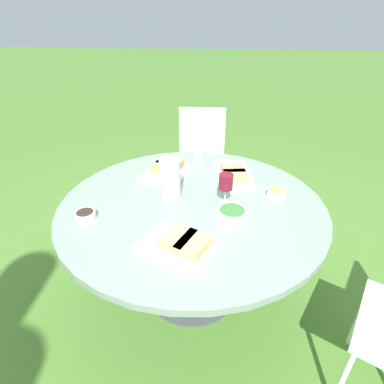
% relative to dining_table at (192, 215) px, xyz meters
% --- Properties ---
extents(ground_plane, '(40.00, 40.00, 0.00)m').
position_rel_dining_table_xyz_m(ground_plane, '(0.00, 0.00, -0.61)').
color(ground_plane, '#4C7A2D').
extents(dining_table, '(1.48, 1.48, 0.71)m').
position_rel_dining_table_xyz_m(dining_table, '(0.00, 0.00, 0.00)').
color(dining_table, '#4C4C51').
rests_on(dining_table, ground_plane).
extents(chair_near_right, '(0.45, 0.43, 0.89)m').
position_rel_dining_table_xyz_m(chair_near_right, '(0.04, -1.26, -0.09)').
color(chair_near_right, white).
rests_on(chair_near_right, ground_plane).
extents(water_pitcher, '(0.13, 0.12, 0.23)m').
position_rel_dining_table_xyz_m(water_pitcher, '(0.13, -0.05, 0.21)').
color(water_pitcher, silver).
rests_on(water_pitcher, dining_table).
extents(wine_glass, '(0.08, 0.08, 0.18)m').
position_rel_dining_table_xyz_m(wine_glass, '(-0.18, 0.01, 0.23)').
color(wine_glass, silver).
rests_on(wine_glass, dining_table).
extents(platter_bread_main, '(0.33, 0.37, 0.07)m').
position_rel_dining_table_xyz_m(platter_bread_main, '(0.21, -0.34, 0.12)').
color(platter_bread_main, white).
rests_on(platter_bread_main, dining_table).
extents(platter_charcuterie, '(0.40, 0.35, 0.07)m').
position_rel_dining_table_xyz_m(platter_charcuterie, '(0.00, 0.41, 0.12)').
color(platter_charcuterie, white).
rests_on(platter_charcuterie, dining_table).
extents(platter_sandwich_side, '(0.28, 0.42, 0.06)m').
position_rel_dining_table_xyz_m(platter_sandwich_side, '(-0.24, -0.33, 0.12)').
color(platter_sandwich_side, white).
rests_on(platter_sandwich_side, dining_table).
extents(bowl_fries, '(0.10, 0.10, 0.04)m').
position_rel_dining_table_xyz_m(bowl_fries, '(-0.48, -0.11, 0.12)').
color(bowl_fries, white).
rests_on(bowl_fries, dining_table).
extents(bowl_salad, '(0.16, 0.16, 0.05)m').
position_rel_dining_table_xyz_m(bowl_salad, '(-0.22, 0.14, 0.12)').
color(bowl_salad, white).
rests_on(bowl_salad, dining_table).
extents(bowl_olives, '(0.11, 0.11, 0.04)m').
position_rel_dining_table_xyz_m(bowl_olives, '(0.53, 0.22, 0.12)').
color(bowl_olives, beige).
rests_on(bowl_olives, dining_table).
extents(cup_water_near, '(0.07, 0.07, 0.11)m').
position_rel_dining_table_xyz_m(cup_water_near, '(0.02, -0.59, 0.15)').
color(cup_water_near, silver).
rests_on(cup_water_near, dining_table).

